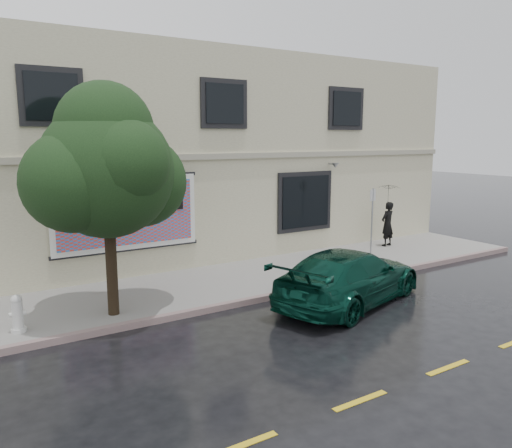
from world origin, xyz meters
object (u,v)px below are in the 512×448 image
car (349,277)px  pedestrian (387,224)px  street_tree (107,172)px  fire_hydrant (17,314)px

car → pedestrian: bearing=-71.8°
pedestrian → street_tree: bearing=-0.3°
street_tree → fire_hydrant: street_tree is taller
car → fire_hydrant: size_ratio=5.97×
pedestrian → fire_hydrant: bearing=-1.7°
fire_hydrant → car: bearing=-28.7°
car → pedestrian: (5.48, 3.88, 0.28)m
car → fire_hydrant: (-7.43, 2.01, -0.16)m
car → pedestrian: 6.72m
car → street_tree: bearing=52.6°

